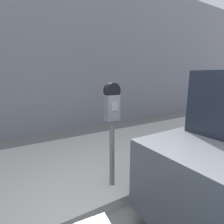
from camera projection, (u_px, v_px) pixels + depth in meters
The scene contains 3 objects.
sidewalk at pixel (88, 161), 3.70m from camera, with size 24.00×2.80×0.15m.
building_facade at pixel (51, 49), 5.50m from camera, with size 24.00×0.30×5.36m.
parking_meter at pixel (112, 117), 2.56m from camera, with size 0.22×0.15×1.60m.
Camera 1 is at (-1.30, -1.00, 1.84)m, focal length 28.00 mm.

